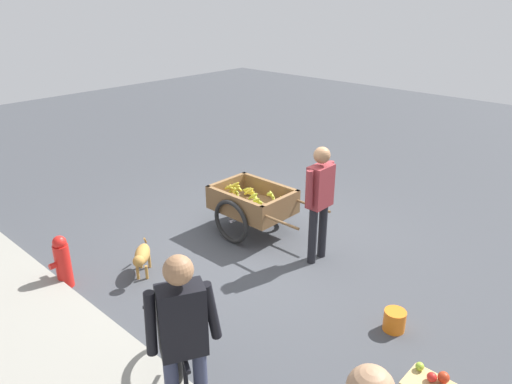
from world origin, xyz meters
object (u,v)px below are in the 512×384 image
(cyclist_person, at_px, (183,334))
(dog, at_px, (142,256))
(fire_hydrant, at_px, (62,262))
(fruit_cart, at_px, (253,204))
(plastic_bucket, at_px, (394,320))
(vendor_person, at_px, (320,195))
(bicycle, at_px, (184,383))

(cyclist_person, height_order, dog, cyclist_person)
(fire_hydrant, bearing_deg, cyclist_person, 173.04)
(fruit_cart, bearing_deg, plastic_bucket, 166.65)
(vendor_person, distance_m, plastic_bucket, 1.76)
(cyclist_person, relative_size, fire_hydrant, 2.40)
(dog, bearing_deg, plastic_bucket, -157.55)
(bicycle, bearing_deg, plastic_bucket, -108.59)
(fruit_cart, xyz_separation_m, bicycle, (-1.86, 2.80, -0.09))
(cyclist_person, bearing_deg, dog, -26.59)
(fire_hydrant, height_order, plastic_bucket, fire_hydrant)
(plastic_bucket, bearing_deg, bicycle, 71.41)
(fruit_cart, distance_m, fire_hydrant, 2.63)
(cyclist_person, distance_m, fire_hydrant, 2.76)
(vendor_person, bearing_deg, bicycle, 104.21)
(dog, relative_size, plastic_bucket, 2.29)
(bicycle, distance_m, fire_hydrant, 2.55)
(vendor_person, bearing_deg, fire_hydrant, 54.31)
(fruit_cart, height_order, bicycle, bicycle)
(fruit_cart, xyz_separation_m, vendor_person, (-1.15, -0.00, 0.48))
(vendor_person, xyz_separation_m, cyclist_person, (-0.84, 2.87, 0.05))
(fruit_cart, height_order, cyclist_person, cyclist_person)
(cyclist_person, distance_m, plastic_bucket, 2.48)
(fruit_cart, bearing_deg, fire_hydrant, 74.99)
(cyclist_person, xyz_separation_m, dog, (2.19, -1.10, -0.69))
(dog, bearing_deg, vendor_person, -127.33)
(bicycle, height_order, dog, bicycle)
(fruit_cart, bearing_deg, bicycle, 123.57)
(vendor_person, relative_size, cyclist_person, 0.96)
(dog, xyz_separation_m, fire_hydrant, (0.48, 0.77, 0.06))
(vendor_person, height_order, cyclist_person, cyclist_person)
(vendor_person, height_order, dog, vendor_person)
(plastic_bucket, bearing_deg, vendor_person, -23.20)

